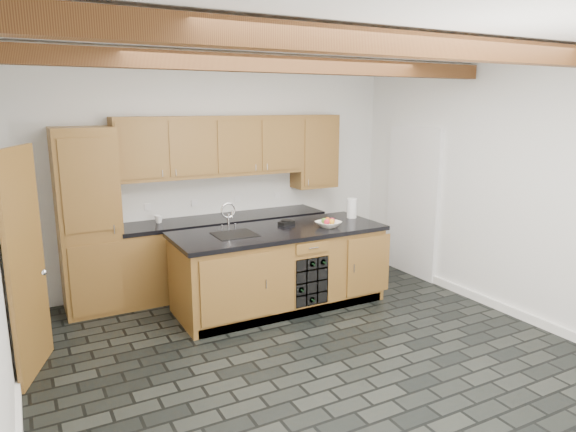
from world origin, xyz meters
name	(u,v)px	position (x,y,z in m)	size (l,w,h in m)	color
ground	(314,356)	(0.00, 0.00, 0.00)	(5.00, 5.00, 0.00)	black
room_shell	(280,190)	(-0.09, 0.53, 1.53)	(5.01, 5.00, 5.00)	white
back_cabinetry	(197,216)	(-0.38, 2.24, 0.98)	(3.65, 0.62, 2.20)	brown
island	(280,268)	(0.31, 1.28, 0.46)	(2.48, 0.96, 0.93)	brown
faucet	(234,231)	(-0.25, 1.33, 0.96)	(0.45, 0.40, 0.34)	black
kitchen_scale	(286,222)	(0.48, 1.45, 0.96)	(0.22, 0.17, 0.06)	black
fruit_bowl	(328,224)	(0.86, 1.11, 0.96)	(0.28, 0.28, 0.07)	white
fruit_cluster	(328,221)	(0.86, 1.11, 1.00)	(0.16, 0.17, 0.07)	#B2172C
paper_towel	(352,208)	(1.39, 1.41, 1.05)	(0.12, 0.12, 0.25)	white
mug	(159,219)	(-0.85, 2.27, 0.98)	(0.10, 0.10, 0.10)	white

